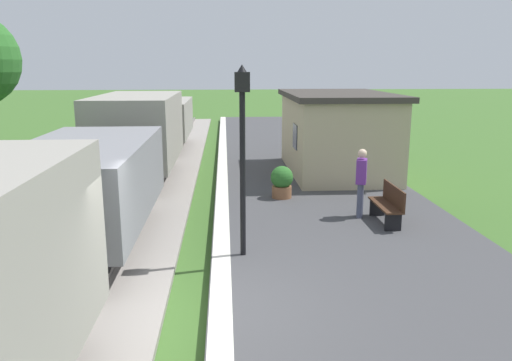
{
  "coord_description": "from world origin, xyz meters",
  "views": [
    {
      "loc": [
        0.5,
        -7.15,
        3.92
      ],
      "look_at": [
        1.26,
        4.9,
        1.16
      ],
      "focal_mm": 35.21,
      "sensor_mm": 36.0,
      "label": 1
    }
  ],
  "objects": [
    {
      "name": "rail_near",
      "position": [
        -1.68,
        0.0,
        0.19
      ],
      "size": [
        0.07,
        60.0,
        0.14
      ],
      "primitive_type": "cube",
      "color": "slate",
      "rests_on": "track_ballast"
    },
    {
      "name": "lamp_post_near",
      "position": [
        0.83,
        2.27,
        2.8
      ],
      "size": [
        0.28,
        0.28,
        3.7
      ],
      "color": "black",
      "rests_on": "platform_slab"
    },
    {
      "name": "ground_plane",
      "position": [
        0.0,
        0.0,
        0.0
      ],
      "size": [
        160.0,
        160.0,
        0.0
      ],
      "primitive_type": "plane",
      "color": "#3D6628"
    },
    {
      "name": "platform_edge_stripe",
      "position": [
        0.4,
        0.0,
        0.25
      ],
      "size": [
        0.36,
        60.0,
        0.01
      ],
      "primitive_type": "cube",
      "color": "silver",
      "rests_on": "platform_slab"
    },
    {
      "name": "track_ballast",
      "position": [
        -2.4,
        0.0,
        0.06
      ],
      "size": [
        3.8,
        60.0,
        0.12
      ],
      "primitive_type": "cube",
      "color": "gray",
      "rests_on": "ground"
    },
    {
      "name": "freight_train",
      "position": [
        -2.4,
        6.19,
        1.55
      ],
      "size": [
        2.5,
        26.0,
        2.72
      ],
      "color": "gray",
      "rests_on": "rail_near"
    },
    {
      "name": "station_hut",
      "position": [
        4.4,
        10.09,
        1.65
      ],
      "size": [
        3.5,
        5.8,
        2.78
      ],
      "color": "tan",
      "rests_on": "platform_slab"
    },
    {
      "name": "bench_near_hut",
      "position": [
        4.37,
        4.13,
        0.72
      ],
      "size": [
        0.42,
        1.5,
        0.91
      ],
      "color": "#422819",
      "rests_on": "platform_slab"
    },
    {
      "name": "platform_slab",
      "position": [
        3.2,
        0.0,
        0.12
      ],
      "size": [
        6.0,
        60.0,
        0.25
      ],
      "primitive_type": "cube",
      "color": "#424244",
      "rests_on": "ground"
    },
    {
      "name": "potted_planter",
      "position": [
        2.1,
        6.63,
        0.72
      ],
      "size": [
        0.64,
        0.64,
        0.92
      ],
      "color": "brown",
      "rests_on": "platform_slab"
    },
    {
      "name": "person_waiting",
      "position": [
        3.82,
        4.65,
        1.18
      ],
      "size": [
        0.35,
        0.44,
        1.71
      ],
      "rotation": [
        0.0,
        0.0,
        2.81
      ],
      "color": "#474C66",
      "rests_on": "platform_slab"
    },
    {
      "name": "bench_down_platform",
      "position": [
        4.37,
        15.57,
        0.72
      ],
      "size": [
        0.42,
        1.5,
        0.91
      ],
      "color": "#422819",
      "rests_on": "platform_slab"
    }
  ]
}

